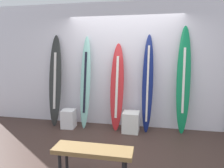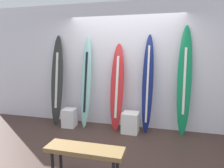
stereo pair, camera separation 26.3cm
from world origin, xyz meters
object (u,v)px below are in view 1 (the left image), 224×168
display_block_center (131,122)px  surfboard_crimson (117,88)px  surfboard_seafoam (85,82)px  surfboard_emerald (183,81)px  surfboard_navy (148,84)px  surfboard_charcoal (55,81)px  bench (93,153)px  display_block_left (69,119)px

display_block_center → surfboard_crimson: bearing=157.4°
surfboard_seafoam → surfboard_emerald: surfboard_emerald is taller
surfboard_navy → display_block_center: 0.90m
surfboard_charcoal → display_block_center: (1.79, -0.13, -0.82)m
surfboard_emerald → bench: bearing=-126.1°
surfboard_crimson → display_block_center: 0.80m
surfboard_crimson → display_block_left: surfboard_crimson is taller
surfboard_navy → surfboard_emerald: size_ratio=0.93×
display_block_left → display_block_center: bearing=1.1°
surfboard_seafoam → bench: (0.71, -1.86, -0.63)m
surfboard_seafoam → bench: size_ratio=1.94×
display_block_left → bench: bench is taller
surfboard_navy → surfboard_emerald: 0.74m
display_block_left → surfboard_navy: bearing=5.7°
surfboard_seafoam → bench: 2.09m
surfboard_charcoal → surfboard_emerald: 2.85m
surfboard_crimson → surfboard_navy: 0.67m
display_block_center → surfboard_seafoam: bearing=173.1°
surfboard_navy → display_block_left: size_ratio=5.03×
display_block_center → surfboard_emerald: bearing=10.5°
display_block_center → bench: bench is taller
bench → surfboard_crimson: bearing=89.7°
surfboard_charcoal → bench: bearing=-52.1°
surfboard_emerald → display_block_left: 2.66m
surfboard_crimson → bench: bearing=-90.3°
surfboard_seafoam → display_block_center: 1.34m
surfboard_crimson → display_block_left: size_ratio=4.59×
surfboard_seafoam → surfboard_crimson: bearing=0.9°
display_block_center → bench: (-0.34, -1.73, 0.18)m
surfboard_charcoal → surfboard_navy: bearing=0.5°
surfboard_crimson → bench: 1.94m
surfboard_emerald → surfboard_navy: bearing=-176.3°
surfboard_charcoal → surfboard_crimson: surfboard_charcoal is taller
surfboard_emerald → display_block_left: (-2.48, -0.22, -0.92)m
surfboard_charcoal → surfboard_navy: (2.12, 0.02, 0.01)m
surfboard_emerald → bench: surfboard_emerald is taller
surfboard_charcoal → surfboard_navy: size_ratio=1.01×
surfboard_crimson → surfboard_emerald: (1.39, 0.06, 0.19)m
surfboard_crimson → display_block_left: (-1.09, -0.16, -0.73)m
surfboard_charcoal → surfboard_emerald: bearing=1.4°
surfboard_charcoal → surfboard_navy: 2.12m
surfboard_navy → surfboard_seafoam: bearing=-179.1°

